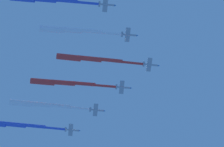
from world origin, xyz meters
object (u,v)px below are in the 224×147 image
at_px(jet_port_mid, 40,105).
at_px(jet_lead, 90,59).
at_px(jet_starboard_inner, 71,30).
at_px(jet_port_inner, 63,83).
at_px(jet_port_outer, 14,125).
at_px(jet_starboard_mid, 44,0).

bearing_deg(jet_port_mid, jet_lead, -88.50).
relative_size(jet_lead, jet_starboard_inner, 1.08).
bearing_deg(jet_port_mid, jet_port_inner, -88.94).
relative_size(jet_lead, jet_port_outer, 0.99).
distance_m(jet_starboard_inner, jet_port_mid, 49.55).
distance_m(jet_port_inner, jet_starboard_inner, 32.07).
xyz_separation_m(jet_lead, jet_starboard_inner, (-18.99, -4.14, 2.18)).
height_order(jet_port_inner, jet_port_mid, jet_port_inner).
relative_size(jet_lead, jet_starboard_mid, 1.04).
relative_size(jet_starboard_mid, jet_port_outer, 0.95).
bearing_deg(jet_lead, jet_port_outer, 92.91).
distance_m(jet_port_mid, jet_starboard_mid, 63.03).
bearing_deg(jet_starboard_mid, jet_port_mid, 50.25).
height_order(jet_starboard_mid, jet_port_outer, jet_starboard_mid).
bearing_deg(jet_lead, jet_port_mid, 91.50).
relative_size(jet_starboard_inner, jet_port_outer, 0.91).
distance_m(jet_port_inner, jet_port_outer, 42.58).
xyz_separation_m(jet_port_inner, jet_starboard_mid, (-40.66, -28.63, 0.69)).
relative_size(jet_lead, jet_port_mid, 1.03).
bearing_deg(jet_port_mid, jet_starboard_inner, -111.18).
xyz_separation_m(jet_starboard_inner, jet_port_outer, (15.70, 68.82, -0.93)).
distance_m(jet_lead, jet_port_inner, 22.20).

